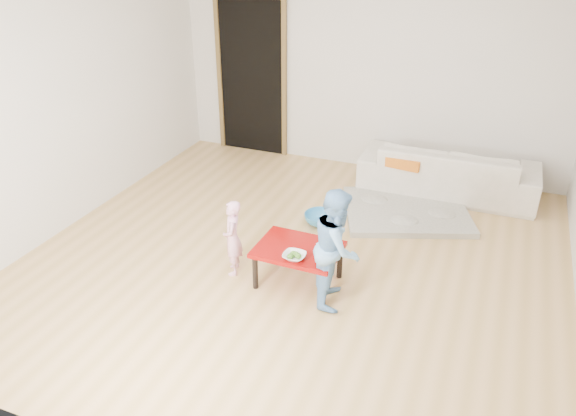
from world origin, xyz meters
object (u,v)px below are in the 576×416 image
Objects in this scene: sofa at (448,170)px; child_pink at (233,238)px; child_blue at (337,247)px; bowl at (294,256)px; basin at (321,219)px; red_table at (298,265)px.

child_pink is (-1.59, -2.47, 0.07)m from sofa.
child_pink is 1.02m from child_blue.
child_blue is (1.00, -0.05, 0.16)m from child_pink.
bowl is 0.38m from child_blue.
basin is at bearing 98.73° from bowl.
bowl is at bearing 69.61° from sofa.
bowl is (0.03, -0.18, 0.21)m from red_table.
red_table is 2.04× the size of basin.
red_table is at bearing 67.58° from sofa.
child_blue is at bearing -15.61° from red_table.
child_blue is at bearing 11.83° from bowl.
child_pink is at bearing 77.37° from child_blue.
child_blue is 1.43m from basin.
red_table is 0.52m from child_blue.
basin is at bearing 136.40° from child_pink.
sofa reaches higher than bowl.
child_pink reaches higher than basin.
sofa is 2.61m from red_table.
child_blue is (-0.59, -2.52, 0.23)m from sofa.
basin is (-0.17, 1.13, -0.13)m from red_table.
child_blue is at bearing 76.39° from sofa.
sofa reaches higher than basin.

